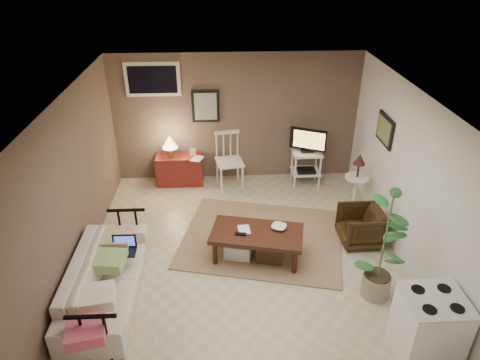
{
  "coord_description": "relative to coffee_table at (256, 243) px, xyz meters",
  "views": [
    {
      "loc": [
        -0.3,
        -4.92,
        4.02
      ],
      "look_at": [
        -0.04,
        0.35,
        1.09
      ],
      "focal_mm": 32.0,
      "sensor_mm": 36.0,
      "label": 1
    }
  ],
  "objects": [
    {
      "name": "floor",
      "position": [
        -0.17,
        0.03,
        -0.27
      ],
      "size": [
        5.0,
        5.0,
        0.0
      ],
      "primitive_type": "plane",
      "color": "#C1B293",
      "rests_on": "ground"
    },
    {
      "name": "art_back",
      "position": [
        -0.72,
        2.5,
        1.18
      ],
      "size": [
        0.5,
        0.03,
        0.6
      ],
      "primitive_type": "cube",
      "color": "black"
    },
    {
      "name": "art_right",
      "position": [
        2.05,
        1.08,
        1.25
      ],
      "size": [
        0.03,
        0.6,
        0.45
      ],
      "primitive_type": "cube",
      "color": "black"
    },
    {
      "name": "window",
      "position": [
        -1.62,
        2.5,
        1.68
      ],
      "size": [
        0.96,
        0.03,
        0.6
      ],
      "primitive_type": "cube",
      "color": "silver"
    },
    {
      "name": "rug",
      "position": [
        0.13,
        0.46,
        -0.26
      ],
      "size": [
        2.78,
        2.42,
        0.02
      ],
      "primitive_type": "cube",
      "rotation": [
        0.0,
        0.0,
        -0.23
      ],
      "color": "#9B7E5A",
      "rests_on": "floor"
    },
    {
      "name": "coffee_table",
      "position": [
        0.0,
        0.0,
        0.0
      ],
      "size": [
        1.4,
        0.93,
        0.49
      ],
      "color": "#3E1B11",
      "rests_on": "floor"
    },
    {
      "name": "sofa",
      "position": [
        -1.97,
        -0.67,
        0.13
      ],
      "size": [
        0.6,
        2.04,
        0.8
      ],
      "primitive_type": "imported",
      "rotation": [
        0.0,
        0.0,
        1.57
      ],
      "color": "beige",
      "rests_on": "floor"
    },
    {
      "name": "sofa_pillows",
      "position": [
        -1.93,
        -0.9,
        0.22
      ],
      "size": [
        0.39,
        1.94,
        0.14
      ],
      "primitive_type": null,
      "color": "#F3EDC9",
      "rests_on": "sofa"
    },
    {
      "name": "sofa_end_rails",
      "position": [
        -1.86,
        -0.67,
        0.07
      ],
      "size": [
        0.55,
        2.04,
        0.69
      ],
      "primitive_type": null,
      "color": "black",
      "rests_on": "floor"
    },
    {
      "name": "laptop",
      "position": [
        -1.78,
        -0.31,
        0.24
      ],
      "size": [
        0.31,
        0.23,
        0.21
      ],
      "color": "black",
      "rests_on": "sofa"
    },
    {
      "name": "red_console",
      "position": [
        -1.26,
        2.29,
        0.07
      ],
      "size": [
        0.86,
        0.38,
        0.99
      ],
      "color": "maroon",
      "rests_on": "floor"
    },
    {
      "name": "spindle_chair",
      "position": [
        -0.32,
        2.18,
        0.21
      ],
      "size": [
        0.54,
        0.54,
        1.03
      ],
      "color": "silver",
      "rests_on": "floor"
    },
    {
      "name": "tv_stand",
      "position": [
        1.11,
        2.13,
        0.32
      ],
      "size": [
        0.63,
        0.43,
        1.12
      ],
      "color": "silver",
      "rests_on": "floor"
    },
    {
      "name": "side_table",
      "position": [
        1.78,
        1.22,
        0.37
      ],
      "size": [
        0.39,
        0.39,
        1.04
      ],
      "color": "silver",
      "rests_on": "floor"
    },
    {
      "name": "armchair",
      "position": [
        1.6,
        0.31,
        0.04
      ],
      "size": [
        0.58,
        0.61,
        0.62
      ],
      "primitive_type": "imported",
      "rotation": [
        0.0,
        0.0,
        -1.55
      ],
      "color": "black",
      "rests_on": "floor"
    },
    {
      "name": "potted_plant",
      "position": [
        1.48,
        -0.82,
        0.57
      ],
      "size": [
        0.4,
        0.4,
        1.59
      ],
      "color": "tan",
      "rests_on": "floor"
    },
    {
      "name": "stove",
      "position": [
        1.71,
        -1.75,
        0.14
      ],
      "size": [
        0.64,
        0.59,
        0.83
      ],
      "color": "white",
      "rests_on": "floor"
    },
    {
      "name": "bowl",
      "position": [
        0.33,
        0.06,
        0.29
      ],
      "size": [
        0.21,
        0.13,
        0.21
      ],
      "primitive_type": "imported",
      "rotation": [
        0.0,
        0.0,
        -0.4
      ],
      "color": "#3E1B11",
      "rests_on": "coffee_table"
    },
    {
      "name": "book_table",
      "position": [
        -0.25,
        0.04,
        0.3
      ],
      "size": [
        0.17,
        0.03,
        0.23
      ],
      "primitive_type": "imported",
      "rotation": [
        0.0,
        0.0,
        0.08
      ],
      "color": "#3E1B11",
      "rests_on": "coffee_table"
    },
    {
      "name": "book_console",
      "position": [
        -0.99,
        2.16,
        0.42
      ],
      "size": [
        0.18,
        0.1,
        0.25
      ],
      "primitive_type": "imported",
      "rotation": [
        0.0,
        0.0,
        -0.42
      ],
      "color": "#3E1B11",
      "rests_on": "red_console"
    }
  ]
}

